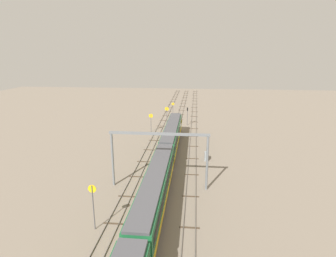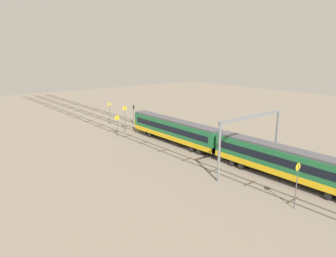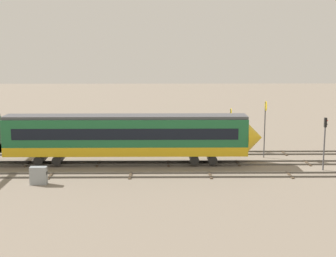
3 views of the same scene
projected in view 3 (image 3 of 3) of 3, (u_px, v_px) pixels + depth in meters
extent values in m
plane|color=gray|center=(133.00, 164.00, 50.08)|extent=(199.34, 199.34, 0.00)
cube|color=#59544C|center=(130.00, 177.00, 44.83)|extent=(183.34, 0.07, 0.16)
cube|color=#59544C|center=(131.00, 173.00, 46.24)|extent=(183.34, 0.07, 0.16)
cube|color=#473828|center=(50.00, 176.00, 45.45)|extent=(0.24, 2.40, 0.08)
cube|color=#473828|center=(130.00, 175.00, 45.54)|extent=(0.24, 2.40, 0.08)
cube|color=#473828|center=(210.00, 175.00, 45.63)|extent=(0.24, 2.40, 0.08)
cube|color=#473828|center=(290.00, 175.00, 45.71)|extent=(0.24, 2.40, 0.08)
cube|color=#59544C|center=(133.00, 165.00, 49.36)|extent=(183.34, 0.07, 0.16)
cube|color=#59544C|center=(134.00, 161.00, 50.77)|extent=(183.34, 0.07, 0.16)
cube|color=#473828|center=(28.00, 164.00, 49.95)|extent=(0.24, 2.40, 0.08)
cube|color=#473828|center=(98.00, 164.00, 50.03)|extent=(0.24, 2.40, 0.08)
cube|color=#473828|center=(168.00, 163.00, 50.11)|extent=(0.24, 2.40, 0.08)
cube|color=#473828|center=(238.00, 163.00, 50.20)|extent=(0.24, 2.40, 0.08)
cube|color=#473828|center=(307.00, 163.00, 50.28)|extent=(0.24, 2.40, 0.08)
cube|color=#59544C|center=(135.00, 155.00, 53.89)|extent=(183.34, 0.07, 0.16)
cube|color=#59544C|center=(136.00, 152.00, 55.31)|extent=(183.34, 0.07, 0.16)
cube|color=#473828|center=(46.00, 154.00, 54.49)|extent=(0.24, 2.40, 0.08)
cube|color=#473828|center=(106.00, 154.00, 54.57)|extent=(0.24, 2.40, 0.08)
cube|color=#473828|center=(165.00, 153.00, 54.64)|extent=(0.24, 2.40, 0.08)
cube|color=#473828|center=(225.00, 153.00, 54.72)|extent=(0.24, 2.40, 0.08)
cube|color=#473828|center=(284.00, 153.00, 54.80)|extent=(0.24, 2.40, 0.08)
cube|color=#1E6638|center=(126.00, 136.00, 49.59)|extent=(24.00, 2.90, 3.60)
cube|color=gold|center=(126.00, 149.00, 49.81)|extent=(24.00, 2.94, 0.90)
cube|color=#4C4C51|center=(126.00, 117.00, 49.25)|extent=(24.00, 2.50, 0.30)
cube|color=black|center=(125.00, 134.00, 48.07)|extent=(22.00, 0.04, 1.10)
cube|color=black|center=(127.00, 129.00, 50.95)|extent=(22.00, 0.04, 1.10)
cylinder|color=black|center=(41.00, 158.00, 49.87)|extent=(0.90, 2.70, 0.90)
cylinder|color=black|center=(59.00, 158.00, 49.89)|extent=(0.90, 2.70, 0.90)
cylinder|color=black|center=(194.00, 158.00, 50.05)|extent=(0.90, 2.70, 0.90)
cylinder|color=black|center=(212.00, 158.00, 50.07)|extent=(0.90, 2.70, 0.90)
cone|color=gold|center=(254.00, 137.00, 49.77)|extent=(1.60, 3.24, 3.24)
cylinder|color=#4C4C51|center=(230.00, 130.00, 56.13)|extent=(0.12, 0.12, 4.73)
cylinder|color=yellow|center=(231.00, 113.00, 55.80)|extent=(0.05, 1.05, 1.05)
cube|color=black|center=(231.00, 113.00, 55.80)|extent=(0.02, 0.47, 0.12)
cylinder|color=#4C4C51|center=(265.00, 130.00, 52.31)|extent=(0.12, 0.12, 5.99)
cylinder|color=yellow|center=(266.00, 106.00, 51.88)|extent=(0.05, 1.04, 1.04)
cube|color=black|center=(266.00, 106.00, 51.88)|extent=(0.02, 0.47, 0.12)
cylinder|color=#4C4C51|center=(324.00, 149.00, 47.25)|extent=(0.14, 0.14, 4.18)
cube|color=black|center=(325.00, 122.00, 46.82)|extent=(0.20, 0.32, 0.90)
sphere|color=red|center=(327.00, 120.00, 46.79)|extent=(0.20, 0.20, 0.20)
sphere|color=#262626|center=(327.00, 125.00, 46.86)|extent=(0.20, 0.20, 0.20)
cube|color=gray|center=(39.00, 176.00, 42.71)|extent=(1.43, 0.66, 1.55)
cube|color=#333333|center=(47.00, 173.00, 42.68)|extent=(0.02, 0.46, 0.24)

